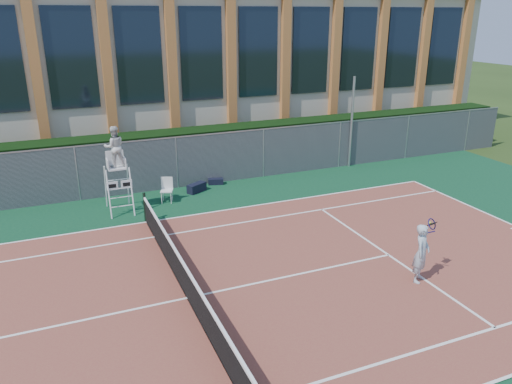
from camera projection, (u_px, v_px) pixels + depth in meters
name	position (u px, v px, depth m)	size (l,w,h in m)	color
ground	(188.00, 299.00, 13.10)	(120.00, 120.00, 0.00)	#233814
apron	(178.00, 281.00, 13.96)	(36.00, 20.00, 0.01)	#0D3924
tennis_court	(188.00, 298.00, 13.09)	(23.77, 10.97, 0.02)	brown
tennis_net	(187.00, 281.00, 12.92)	(0.10, 11.30, 1.10)	black
fence	(129.00, 168.00, 20.36)	(40.00, 0.06, 2.20)	#595E60
hedge	(124.00, 161.00, 21.41)	(40.00, 1.40, 2.20)	black
building	(97.00, 70.00, 27.28)	(45.00, 10.60, 8.22)	beige
steel_pole	(352.00, 123.00, 23.75)	(0.12, 0.12, 4.34)	#9EA0A5
umpire_chair	(115.00, 149.00, 18.15)	(0.92, 1.42, 3.30)	white
plastic_chair	(167.00, 187.00, 19.70)	(0.59, 0.59, 0.98)	silver
sports_bag_near	(197.00, 188.00, 20.88)	(0.86, 0.34, 0.37)	black
sports_bag_far	(216.00, 181.00, 21.82)	(0.65, 0.28, 0.26)	black
tennis_player	(422.00, 253.00, 13.66)	(1.01, 0.78, 1.70)	#AABDCC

